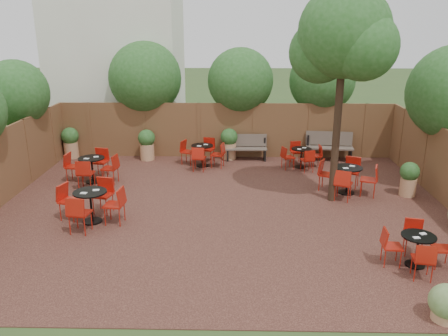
{
  "coord_description": "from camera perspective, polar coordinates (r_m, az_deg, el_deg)",
  "views": [
    {
      "loc": [
        0.28,
        -11.19,
        4.72
      ],
      "look_at": [
        0.02,
        0.5,
        1.0
      ],
      "focal_mm": 36.56,
      "sensor_mm": 36.0,
      "label": 1
    }
  ],
  "objects": [
    {
      "name": "ground",
      "position": [
        12.15,
        -0.13,
        -5.22
      ],
      "size": [
        80.0,
        80.0,
        0.0
      ],
      "primitive_type": "plane",
      "color": "#354F23",
      "rests_on": "ground"
    },
    {
      "name": "courtyard_paving",
      "position": [
        12.14,
        -0.13,
        -5.17
      ],
      "size": [
        12.0,
        10.0,
        0.02
      ],
      "primitive_type": "cube",
      "color": "#361A16",
      "rests_on": "ground"
    },
    {
      "name": "fence_back",
      "position": [
        16.61,
        0.3,
        4.72
      ],
      "size": [
        12.0,
        0.08,
        2.0
      ],
      "primitive_type": "cube",
      "color": "brown",
      "rests_on": "ground"
    },
    {
      "name": "neighbour_building",
      "position": [
        19.79,
        -13.15,
        15.14
      ],
      "size": [
        5.0,
        4.0,
        8.0
      ],
      "primitive_type": "cube",
      "color": "silver",
      "rests_on": "ground"
    },
    {
      "name": "overhang_foliage",
      "position": [
        14.36,
        -2.89,
        9.71
      ],
      "size": [
        15.9,
        10.76,
        2.74
      ],
      "color": "#22531B",
      "rests_on": "ground"
    },
    {
      "name": "courtyard_tree",
      "position": [
        12.2,
        14.7,
        15.26
      ],
      "size": [
        2.56,
        2.46,
        5.67
      ],
      "rotation": [
        0.0,
        0.0,
        0.1
      ],
      "color": "black",
      "rests_on": "courtyard_paving"
    },
    {
      "name": "park_bench_left",
      "position": [
        16.37,
        2.79,
        2.65
      ],
      "size": [
        1.48,
        0.51,
        0.91
      ],
      "rotation": [
        0.0,
        0.0,
        0.02
      ],
      "color": "brown",
      "rests_on": "courtyard_paving"
    },
    {
      "name": "park_bench_right",
      "position": [
        16.71,
        13.03,
        2.72
      ],
      "size": [
        1.68,
        0.69,
        1.01
      ],
      "rotation": [
        0.0,
        0.0,
        -0.1
      ],
      "color": "brown",
      "rests_on": "courtyard_paving"
    },
    {
      "name": "bistro_tables",
      "position": [
        13.08,
        -0.45,
        -1.36
      ],
      "size": [
        9.56,
        8.14,
        0.92
      ],
      "color": "black",
      "rests_on": "courtyard_paving"
    },
    {
      "name": "planters",
      "position": [
        15.8,
        -4.52,
        2.52
      ],
      "size": [
        11.47,
        4.16,
        1.12
      ],
      "color": "tan",
      "rests_on": "courtyard_paving"
    }
  ]
}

